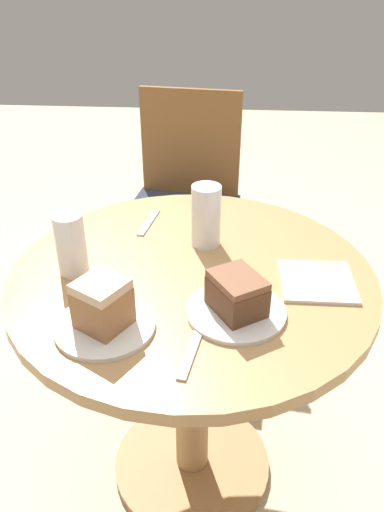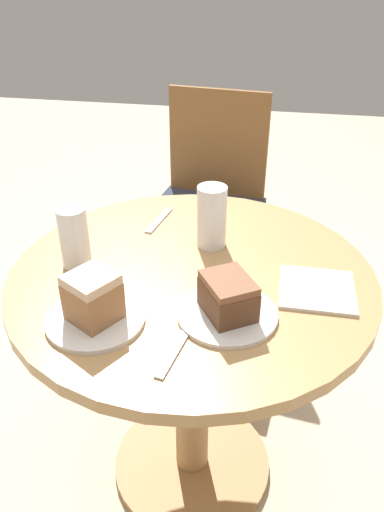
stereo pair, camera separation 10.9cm
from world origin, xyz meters
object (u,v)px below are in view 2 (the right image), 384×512
cake_slice_far (93,297)px  glass_water (212,220)px  plate_far (96,319)px  cake_slice_near (228,296)px  chair (207,204)px  glass_lemonade (75,241)px  plate_near (227,314)px

cake_slice_far → glass_water: size_ratio=0.77×
plate_far → cake_slice_near: 0.27m
plate_far → glass_water: glass_water is taller
chair → plate_far: chair is taller
cake_slice_near → glass_lemonade: glass_lemonade is taller
chair → cake_slice_far: bearing=-86.0°
cake_slice_far → glass_lemonade: 0.22m
glass_water → glass_lemonade: bearing=-152.8°
plate_near → cake_slice_near: 0.04m
chair → glass_lemonade: chair is taller
plate_near → glass_water: 0.30m
glass_lemonade → glass_water: bearing=27.2°
cake_slice_far → plate_far: bearing=180.0°
plate_far → cake_slice_far: (0.00, 0.00, 0.05)m
glass_lemonade → chair: bearing=78.6°
cake_slice_far → plate_near: bearing=14.4°
plate_far → cake_slice_near: (0.26, 0.07, 0.04)m
plate_near → cake_slice_near: (0.00, 0.00, 0.04)m
cake_slice_near → plate_far: bearing=-165.6°
plate_near → cake_slice_far: cake_slice_far is taller
cake_slice_far → glass_lemonade: size_ratio=0.83×
plate_far → glass_lemonade: 0.23m
cake_slice_far → chair: bearing=86.8°
cake_slice_near → glass_lemonade: (-0.37, 0.13, 0.02)m
cake_slice_near → glass_lemonade: 0.39m
cake_slice_far → glass_lemonade: (-0.11, 0.19, 0.01)m
plate_near → plate_far: (-0.26, -0.07, 0.00)m
plate_near → glass_lemonade: 0.40m
cake_slice_far → cake_slice_near: bearing=14.4°
chair → glass_lemonade: bearing=-94.2°
cake_slice_near → glass_lemonade: size_ratio=0.95×
plate_far → cake_slice_near: bearing=14.4°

